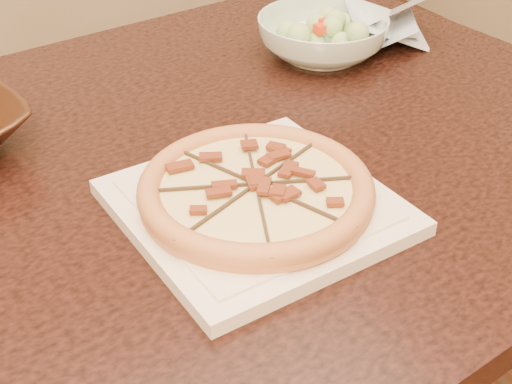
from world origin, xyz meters
TOP-DOWN VIEW (x-y plane):
  - dining_table at (-0.16, -0.01)m, footprint 1.51×1.06m
  - plate at (-0.08, -0.16)m, footprint 0.30×0.30m
  - pizza at (-0.08, -0.16)m, footprint 0.27×0.27m
  - salad_bowl at (0.24, 0.17)m, footprint 0.25×0.25m
  - salad at (0.24, 0.17)m, footprint 0.10×0.11m
  - cling_film at (0.37, 0.16)m, footprint 0.21×0.19m

SIDE VIEW (x-z plane):
  - dining_table at x=-0.16m, z-range 0.28..1.03m
  - plate at x=-0.08m, z-range 0.75..0.77m
  - cling_film at x=0.37m, z-range 0.75..0.80m
  - salad_bowl at x=0.24m, z-range 0.75..0.82m
  - pizza at x=-0.08m, z-range 0.77..0.80m
  - salad at x=0.24m, z-range 0.82..0.85m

